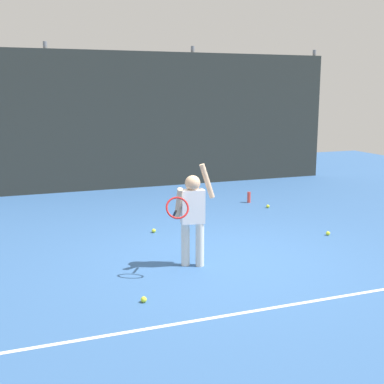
{
  "coord_description": "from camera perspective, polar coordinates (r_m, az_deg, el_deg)",
  "views": [
    {
      "loc": [
        -2.76,
        -6.14,
        2.27
      ],
      "look_at": [
        -0.24,
        0.54,
        0.85
      ],
      "focal_mm": 48.01,
      "sensor_mm": 36.0,
      "label": 1
    }
  ],
  "objects": [
    {
      "name": "fence_post_2",
      "position": [
        12.59,
        0.08,
        8.41
      ],
      "size": [
        0.09,
        0.09,
        3.3
      ],
      "primitive_type": "cylinder",
      "color": "slate",
      "rests_on": "ground"
    },
    {
      "name": "fence_post_1",
      "position": [
        11.82,
        -15.6,
        7.82
      ],
      "size": [
        0.09,
        0.09,
        3.3
      ],
      "primitive_type": "cylinder",
      "color": "slate",
      "rests_on": "ground"
    },
    {
      "name": "tennis_ball_1",
      "position": [
        8.37,
        -4.27,
        -4.3
      ],
      "size": [
        0.07,
        0.07,
        0.07
      ],
      "primitive_type": "sphere",
      "color": "#CCE033",
      "rests_on": "ground"
    },
    {
      "name": "tennis_ball_3",
      "position": [
        10.18,
        8.43,
        -1.58
      ],
      "size": [
        0.07,
        0.07,
        0.07
      ],
      "primitive_type": "sphere",
      "color": "#CCE033",
      "rests_on": "ground"
    },
    {
      "name": "water_bottle",
      "position": [
        10.6,
        6.34,
        -0.59
      ],
      "size": [
        0.07,
        0.07,
        0.22
      ],
      "primitive_type": "cylinder",
      "color": "#D83F33",
      "rests_on": "ground"
    },
    {
      "name": "ground_plane",
      "position": [
        7.11,
        3.38,
        -7.41
      ],
      "size": [
        20.0,
        20.0,
        0.0
      ],
      "primitive_type": "plane",
      "color": "#335B93"
    },
    {
      "name": "tennis_player",
      "position": [
        6.61,
        0.0,
        -2.26
      ],
      "size": [
        0.78,
        0.57,
        1.35
      ],
      "rotation": [
        0.0,
        0.0,
        -0.16
      ],
      "color": "silver",
      "rests_on": "ground"
    },
    {
      "name": "fence_post_3",
      "position": [
        14.14,
        13.15,
        8.43
      ],
      "size": [
        0.09,
        0.09,
        3.3
      ],
      "primitive_type": "cylinder",
      "color": "slate",
      "rests_on": "ground"
    },
    {
      "name": "tennis_ball_0",
      "position": [
        5.73,
        -5.38,
        -11.8
      ],
      "size": [
        0.07,
        0.07,
        0.07
      ],
      "primitive_type": "sphere",
      "color": "#CCE033",
      "rests_on": "ground"
    },
    {
      "name": "court_line_baseline",
      "position": [
        5.72,
        10.38,
        -12.31
      ],
      "size": [
        9.0,
        0.05,
        0.0
      ],
      "primitive_type": "cube",
      "color": "white",
      "rests_on": "ground"
    },
    {
      "name": "tennis_ball_5",
      "position": [
        8.47,
        14.87,
        -4.46
      ],
      "size": [
        0.07,
        0.07,
        0.07
      ],
      "primitive_type": "sphere",
      "color": "#CCE033",
      "rests_on": "ground"
    },
    {
      "name": "back_fence_windscreen",
      "position": [
        12.04,
        -7.44,
        7.83
      ],
      "size": [
        10.45,
        0.08,
        3.15
      ],
      "primitive_type": "cube",
      "color": "#282D2B",
      "rests_on": "ground"
    }
  ]
}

